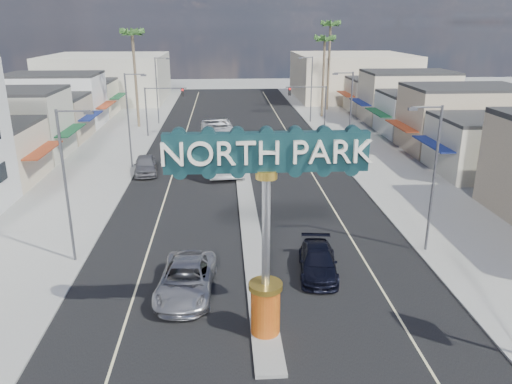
{
  "coord_description": "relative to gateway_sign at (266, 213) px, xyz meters",
  "views": [
    {
      "loc": [
        -1.7,
        -17.22,
        13.4
      ],
      "look_at": [
        0.14,
        10.43,
        3.95
      ],
      "focal_mm": 35.0,
      "sensor_mm": 36.0,
      "label": 1
    }
  ],
  "objects": [
    {
      "name": "streetlight_l_near",
      "position": [
        -10.43,
        8.02,
        -0.86
      ],
      "size": [
        2.03,
        0.22,
        9.0
      ],
      "color": "#47474C",
      "rests_on": "ground"
    },
    {
      "name": "storefront_row_right",
      "position": [
        24.0,
        41.02,
        -2.93
      ],
      "size": [
        12.0,
        42.0,
        6.0
      ],
      "primitive_type": "cube",
      "color": "#B7B29E",
      "rests_on": "ground"
    },
    {
      "name": "streetlight_r_far",
      "position": [
        10.43,
        50.02,
        -0.86
      ],
      "size": [
        2.03,
        0.22,
        9.0
      ],
      "color": "#47474C",
      "rests_on": "ground"
    },
    {
      "name": "sidewalk_right",
      "position": [
        14.0,
        28.02,
        -5.87
      ],
      "size": [
        8.0,
        120.0,
        0.12
      ],
      "primitive_type": "cube",
      "color": "gray",
      "rests_on": "ground"
    },
    {
      "name": "sidewalk_left",
      "position": [
        -14.0,
        28.02,
        -5.87
      ],
      "size": [
        8.0,
        120.0,
        0.12
      ],
      "primitive_type": "cube",
      "color": "gray",
      "rests_on": "ground"
    },
    {
      "name": "median_island",
      "position": [
        0.0,
        12.02,
        -5.85
      ],
      "size": [
        1.3,
        30.0,
        0.16
      ],
      "primitive_type": "cube",
      "color": "gray",
      "rests_on": "ground"
    },
    {
      "name": "road",
      "position": [
        0.0,
        28.02,
        -5.92
      ],
      "size": [
        20.0,
        120.0,
        0.01
      ],
      "primitive_type": "cube",
      "color": "black",
      "rests_on": "ground"
    },
    {
      "name": "palm_left_far",
      "position": [
        -13.0,
        48.02,
        5.57
      ],
      "size": [
        2.6,
        2.6,
        13.1
      ],
      "color": "brown",
      "rests_on": "ground"
    },
    {
      "name": "suv_right",
      "position": [
        3.43,
        5.6,
        -5.2
      ],
      "size": [
        2.6,
        5.2,
        1.45
      ],
      "primitive_type": "imported",
      "rotation": [
        0.0,
        0.0,
        -0.12
      ],
      "color": "black",
      "rests_on": "ground"
    },
    {
      "name": "palm_right_far",
      "position": [
        15.0,
        60.02,
        6.46
      ],
      "size": [
        2.6,
        2.6,
        14.1
      ],
      "color": "brown",
      "rests_on": "ground"
    },
    {
      "name": "ground",
      "position": [
        0.0,
        28.02,
        -5.93
      ],
      "size": [
        160.0,
        160.0,
        0.0
      ],
      "primitive_type": "plane",
      "color": "gray",
      "rests_on": "ground"
    },
    {
      "name": "city_bus",
      "position": [
        -2.0,
        28.82,
        -4.1
      ],
      "size": [
        4.24,
        13.34,
        3.65
      ],
      "primitive_type": "imported",
      "rotation": [
        0.0,
        0.0,
        0.09
      ],
      "color": "white",
      "rests_on": "ground"
    },
    {
      "name": "storefront_row_left",
      "position": [
        -24.0,
        41.02,
        -2.93
      ],
      "size": [
        12.0,
        42.0,
        6.0
      ],
      "primitive_type": "cube",
      "color": "beige",
      "rests_on": "ground"
    },
    {
      "name": "palm_right_mid",
      "position": [
        13.0,
        54.02,
        4.67
      ],
      "size": [
        2.6,
        2.6,
        12.1
      ],
      "color": "brown",
      "rests_on": "ground"
    },
    {
      "name": "car_parked_right",
      "position": [
        5.5,
        34.36,
        -5.04
      ],
      "size": [
        2.19,
        5.51,
        1.78
      ],
      "primitive_type": "imported",
      "rotation": [
        0.0,
        0.0,
        0.06
      ],
      "color": "white",
      "rests_on": "ground"
    },
    {
      "name": "streetlight_l_far",
      "position": [
        -10.43,
        50.02,
        -0.86
      ],
      "size": [
        2.03,
        0.22,
        9.0
      ],
      "color": "#47474C",
      "rests_on": "ground"
    },
    {
      "name": "backdrop_far_right",
      "position": [
        22.0,
        73.02,
        -1.93
      ],
      "size": [
        20.0,
        20.0,
        8.0
      ],
      "primitive_type": "cube",
      "color": "beige",
      "rests_on": "ground"
    },
    {
      "name": "traffic_signal_left",
      "position": [
        -9.18,
        42.02,
        -1.65
      ],
      "size": [
        5.09,
        0.45,
        6.0
      ],
      "color": "#47474C",
      "rests_on": "ground"
    },
    {
      "name": "suv_left",
      "position": [
        -3.78,
        3.9,
        -5.1
      ],
      "size": [
        3.18,
        6.17,
        1.66
      ],
      "primitive_type": "imported",
      "rotation": [
        0.0,
        0.0,
        -0.07
      ],
      "color": "#A7A7AB",
      "rests_on": "ground"
    },
    {
      "name": "gateway_sign",
      "position": [
        0.0,
        0.0,
        0.0
      ],
      "size": [
        8.2,
        1.5,
        9.15
      ],
      "color": "#B7340E",
      "rests_on": "median_island"
    },
    {
      "name": "car_parked_left",
      "position": [
        -9.0,
        26.07,
        -5.09
      ],
      "size": [
        2.56,
        5.14,
        1.68
      ],
      "primitive_type": "imported",
      "rotation": [
        0.0,
        0.0,
        0.12
      ],
      "color": "slate",
      "rests_on": "ground"
    },
    {
      "name": "streetlight_r_near",
      "position": [
        10.43,
        8.02,
        -0.86
      ],
      "size": [
        2.03,
        0.22,
        9.0
      ],
      "color": "#47474C",
      "rests_on": "ground"
    },
    {
      "name": "streetlight_r_mid",
      "position": [
        10.43,
        28.02,
        -0.86
      ],
      "size": [
        2.03,
        0.22,
        9.0
      ],
      "color": "#47474C",
      "rests_on": "ground"
    },
    {
      "name": "traffic_signal_right",
      "position": [
        9.18,
        42.02,
        -1.65
      ],
      "size": [
        5.09,
        0.45,
        6.0
      ],
      "color": "#47474C",
      "rests_on": "ground"
    },
    {
      "name": "backdrop_far_left",
      "position": [
        -22.0,
        73.02,
        -1.93
      ],
      "size": [
        20.0,
        20.0,
        8.0
      ],
      "primitive_type": "cube",
      "color": "#B7B29E",
      "rests_on": "ground"
    },
    {
      "name": "streetlight_l_mid",
      "position": [
        -10.43,
        28.02,
        -0.86
      ],
      "size": [
        2.03,
        0.22,
        9.0
      ],
      "color": "#47474C",
      "rests_on": "ground"
    }
  ]
}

